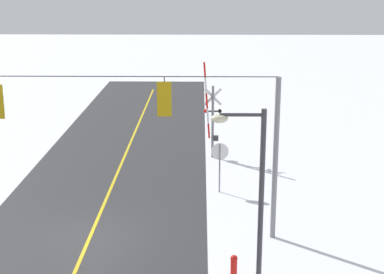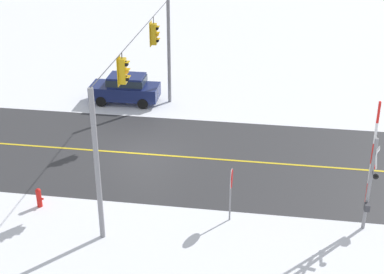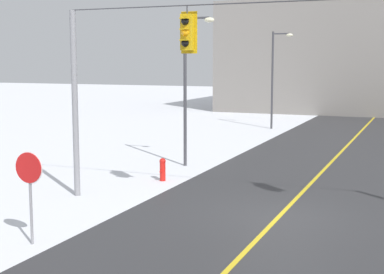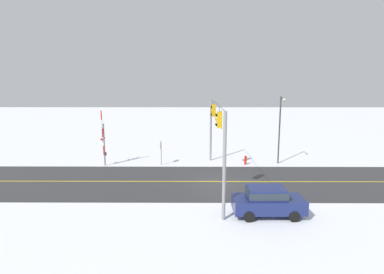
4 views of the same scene
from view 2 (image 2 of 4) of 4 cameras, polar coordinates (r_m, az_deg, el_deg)
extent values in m
plane|color=white|center=(28.37, -4.91, -1.73)|extent=(160.00, 160.00, 0.00)
cube|color=#303033|center=(30.25, -16.04, -0.86)|extent=(9.00, 80.00, 0.01)
cube|color=gold|center=(30.25, -16.04, -0.85)|extent=(0.14, 72.00, 0.01)
cylinder|color=gray|center=(20.99, -9.59, -3.01)|extent=(0.20, 0.20, 6.20)
cylinder|color=gray|center=(33.51, -2.35, 8.51)|extent=(0.20, 0.20, 6.20)
cylinder|color=#38383D|center=(26.08, -5.43, 10.42)|extent=(14.00, 0.04, 0.04)
cylinder|color=#38383D|center=(23.41, -7.12, 8.19)|extent=(0.04, 0.04, 0.25)
cube|color=#C6990F|center=(23.62, -7.03, 6.65)|extent=(0.34, 0.28, 1.08)
cube|color=#C6990F|center=(23.66, -7.40, 6.66)|extent=(0.52, 0.03, 1.26)
sphere|color=black|center=(23.47, -6.71, 7.37)|extent=(0.24, 0.24, 0.24)
cube|color=#C6990F|center=(23.43, -6.56, 7.56)|extent=(0.26, 0.16, 0.03)
sphere|color=#F99E0F|center=(23.58, -6.67, 6.64)|extent=(0.24, 0.24, 0.24)
cube|color=#C6990F|center=(23.53, -6.52, 6.82)|extent=(0.26, 0.16, 0.03)
sphere|color=black|center=(23.68, -6.64, 5.91)|extent=(0.24, 0.24, 0.24)
cube|color=#C6990F|center=(23.64, -6.48, 6.09)|extent=(0.26, 0.16, 0.03)
cylinder|color=#38383D|center=(29.06, -3.93, 11.72)|extent=(0.04, 0.04, 0.36)
cube|color=#C6990F|center=(29.25, -3.88, 10.35)|extent=(0.34, 0.28, 1.08)
cube|color=#C6990F|center=(29.28, -4.19, 10.36)|extent=(0.52, 0.03, 1.26)
sphere|color=black|center=(29.13, -3.61, 10.95)|extent=(0.24, 0.24, 0.24)
cube|color=#C6990F|center=(29.10, -3.48, 11.11)|extent=(0.26, 0.16, 0.03)
sphere|color=#F99E0F|center=(29.22, -3.59, 10.35)|extent=(0.24, 0.24, 0.24)
cube|color=#C6990F|center=(29.18, -3.46, 10.50)|extent=(0.26, 0.16, 0.03)
sphere|color=black|center=(29.31, -3.57, 9.74)|extent=(0.24, 0.24, 0.24)
cube|color=#C6990F|center=(29.27, -3.44, 9.90)|extent=(0.26, 0.16, 0.03)
cylinder|color=gray|center=(22.73, 3.89, -5.95)|extent=(0.07, 0.07, 2.30)
cylinder|color=#B71414|center=(22.31, 4.06, -4.21)|extent=(0.76, 0.03, 0.76)
cylinder|color=white|center=(22.31, 4.01, -4.21)|extent=(0.80, 0.02, 0.80)
cylinder|color=gray|center=(22.78, 17.53, -4.65)|extent=(0.14, 0.14, 4.00)
cube|color=white|center=(22.14, 18.14, -1.53)|extent=(0.98, 0.04, 0.98)
cube|color=white|center=(22.14, 18.14, -1.53)|extent=(0.98, 0.04, 0.98)
cube|color=#38383D|center=(22.50, 17.83, -3.34)|extent=(0.80, 0.06, 0.08)
sphere|color=black|center=(22.19, 18.11, -3.82)|extent=(0.22, 0.22, 0.22)
sphere|color=red|center=(22.84, 17.86, -2.89)|extent=(0.22, 0.22, 0.22)
cube|color=red|center=(23.20, 17.31, -5.42)|extent=(0.16, 0.08, 0.84)
cube|color=white|center=(22.85, 17.56, -3.55)|extent=(0.16, 0.08, 0.84)
cube|color=red|center=(22.52, 17.83, -1.62)|extent=(0.16, 0.08, 0.84)
cube|color=white|center=(22.22, 18.10, 0.36)|extent=(0.16, 0.08, 0.84)
cube|color=red|center=(21.94, 18.37, 2.39)|extent=(0.16, 0.08, 0.84)
cube|color=#38383D|center=(23.09, 17.29, -6.80)|extent=(0.28, 0.20, 0.28)
cube|color=navy|center=(34.40, -6.81, 4.62)|extent=(1.82, 4.13, 0.80)
cube|color=navy|center=(34.12, -6.62, 5.70)|extent=(1.53, 2.16, 0.64)
cube|color=#232D38|center=(34.12, -6.62, 5.70)|extent=(1.57, 2.24, 0.40)
sphere|color=#EFEACC|center=(34.44, -10.39, 4.48)|extent=(0.16, 0.16, 0.16)
sphere|color=#EFEACC|center=(35.45, -9.84, 5.16)|extent=(0.16, 0.16, 0.16)
cylinder|color=black|center=(34.17, -9.16, 3.59)|extent=(0.23, 0.64, 0.64)
cylinder|color=black|center=(35.59, -8.45, 4.57)|extent=(0.23, 0.64, 0.64)
cylinder|color=black|center=(33.54, -4.99, 3.40)|extent=(0.23, 0.64, 0.64)
cylinder|color=black|center=(34.99, -4.43, 4.40)|extent=(0.23, 0.64, 0.64)
cylinder|color=red|center=(24.80, -15.21, -6.11)|extent=(0.22, 0.22, 0.70)
sphere|color=red|center=(24.59, -15.32, -5.30)|extent=(0.24, 0.24, 0.24)
cylinder|color=red|center=(24.73, -14.92, -6.07)|extent=(0.09, 0.10, 0.09)
camera|label=1|loc=(33.58, -45.30, 12.62)|focal=54.27mm
camera|label=3|loc=(31.00, 26.70, 7.09)|focal=52.79mm
camera|label=4|loc=(48.62, 3.59, 19.44)|focal=29.11mm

